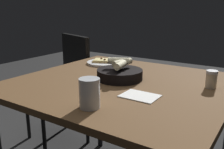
{
  "coord_description": "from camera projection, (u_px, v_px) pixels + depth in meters",
  "views": [
    {
      "loc": [
        -0.66,
        1.08,
        1.14
      ],
      "look_at": [
        0.06,
        0.0,
        0.79
      ],
      "focal_mm": 40.51,
      "sensor_mm": 36.0,
      "label": 1
    }
  ],
  "objects": [
    {
      "name": "dining_table",
      "position": [
        122.0,
        93.0,
        1.34
      ],
      "size": [
        1.08,
        1.01,
        0.76
      ],
      "color": "brown",
      "rests_on": "ground"
    },
    {
      "name": "bread_basket",
      "position": [
        120.0,
        73.0,
        1.35
      ],
      "size": [
        0.25,
        0.25,
        0.11
      ],
      "color": "black",
      "rests_on": "dining_table"
    },
    {
      "name": "chair_far",
      "position": [
        64.0,
        83.0,
        2.14
      ],
      "size": [
        0.57,
        0.57,
        0.91
      ],
      "color": "black",
      "rests_on": "ground"
    },
    {
      "name": "pepper_shaker",
      "position": [
        211.0,
        80.0,
        1.21
      ],
      "size": [
        0.05,
        0.05,
        0.09
      ],
      "color": "#BFB299",
      "rests_on": "dining_table"
    },
    {
      "name": "napkin",
      "position": [
        140.0,
        96.0,
        1.1
      ],
      "size": [
        0.16,
        0.12,
        0.0
      ],
      "color": "white",
      "rests_on": "dining_table"
    },
    {
      "name": "pizza_plate",
      "position": [
        104.0,
        62.0,
        1.73
      ],
      "size": [
        0.23,
        0.23,
        0.04
      ],
      "color": "white",
      "rests_on": "dining_table"
    },
    {
      "name": "beer_glass",
      "position": [
        90.0,
        95.0,
        0.97
      ],
      "size": [
        0.08,
        0.08,
        0.12
      ],
      "color": "silver",
      "rests_on": "dining_table"
    }
  ]
}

